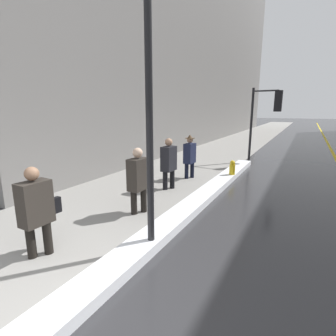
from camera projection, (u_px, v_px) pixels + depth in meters
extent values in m
plane|color=#2D2D30|center=(39.00, 325.00, 3.07)|extent=(160.00, 160.00, 0.00)
cube|color=gray|center=(226.00, 148.00, 16.91)|extent=(4.00, 80.00, 0.01)
cube|color=gold|center=(334.00, 156.00, 14.18)|extent=(0.16, 80.00, 0.00)
cube|color=white|center=(201.00, 198.00, 7.19)|extent=(0.55, 11.13, 0.19)
cylinder|color=black|center=(150.00, 134.00, 4.28)|extent=(0.12, 0.12, 4.13)
cylinder|color=black|center=(251.00, 126.00, 12.21)|extent=(0.11, 0.11, 3.42)
cylinder|color=black|center=(266.00, 91.00, 11.58)|extent=(1.10, 0.17, 0.07)
cube|color=black|center=(278.00, 101.00, 11.39)|extent=(0.32, 0.23, 0.90)
sphere|color=red|center=(279.00, 94.00, 11.42)|extent=(0.19, 0.19, 0.19)
sphere|color=orange|center=(279.00, 101.00, 11.48)|extent=(0.19, 0.19, 0.19)
sphere|color=green|center=(278.00, 108.00, 11.55)|extent=(0.19, 0.19, 0.19)
cylinder|color=black|center=(47.00, 231.00, 4.49)|extent=(0.15, 0.15, 0.84)
cylinder|color=black|center=(30.00, 235.00, 4.36)|extent=(0.15, 0.15, 0.84)
cube|color=#2D2823|center=(35.00, 203.00, 4.31)|extent=(0.32, 0.52, 0.74)
sphere|color=#8C664C|center=(32.00, 174.00, 4.20)|extent=(0.23, 0.23, 0.23)
cube|color=black|center=(55.00, 206.00, 4.64)|extent=(0.11, 0.22, 0.28)
cylinder|color=black|center=(144.00, 195.00, 6.34)|extent=(0.15, 0.15, 0.86)
cylinder|color=black|center=(134.00, 197.00, 6.20)|extent=(0.15, 0.15, 0.86)
cube|color=#2D2823|center=(138.00, 174.00, 6.15)|extent=(0.32, 0.53, 0.75)
sphere|color=beige|center=(138.00, 153.00, 6.04)|extent=(0.23, 0.23, 0.23)
cylinder|color=black|center=(172.00, 175.00, 8.26)|extent=(0.15, 0.15, 0.86)
cylinder|color=black|center=(165.00, 176.00, 8.12)|extent=(0.15, 0.15, 0.86)
cube|color=black|center=(169.00, 159.00, 8.07)|extent=(0.32, 0.53, 0.76)
sphere|color=tan|center=(169.00, 142.00, 7.96)|extent=(0.23, 0.23, 0.23)
cylinder|color=black|center=(192.00, 167.00, 9.56)|extent=(0.14, 0.14, 0.81)
cylinder|color=black|center=(187.00, 168.00, 9.43)|extent=(0.14, 0.14, 0.81)
cube|color=#191E38|center=(190.00, 153.00, 9.38)|extent=(0.31, 0.50, 0.71)
sphere|color=tan|center=(190.00, 140.00, 9.28)|extent=(0.22, 0.22, 0.22)
cylinder|color=#4C3823|center=(190.00, 138.00, 9.26)|extent=(0.34, 0.34, 0.01)
cone|color=#4C3823|center=(190.00, 136.00, 9.25)|extent=(0.21, 0.21, 0.13)
cylinder|color=gold|center=(232.00, 172.00, 9.35)|extent=(0.20, 0.20, 0.55)
sphere|color=gold|center=(233.00, 163.00, 9.28)|extent=(0.18, 0.18, 0.18)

